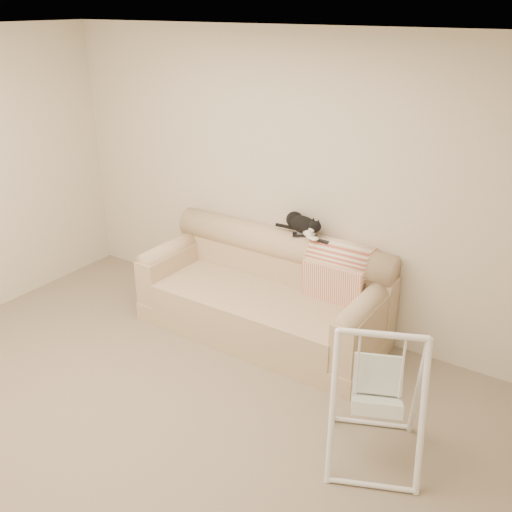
{
  "coord_description": "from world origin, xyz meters",
  "views": [
    {
      "loc": [
        2.37,
        -2.21,
        2.77
      ],
      "look_at": [
        0.07,
        1.27,
        0.9
      ],
      "focal_mm": 40.0,
      "sensor_mm": 36.0,
      "label": 1
    }
  ],
  "objects": [
    {
      "name": "ground_plane",
      "position": [
        0.0,
        0.0,
        0.0
      ],
      "size": [
        5.0,
        5.0,
        0.0
      ],
      "primitive_type": "plane",
      "color": "#7D6E5B",
      "rests_on": "ground"
    },
    {
      "name": "room_shell",
      "position": [
        0.0,
        0.0,
        1.53
      ],
      "size": [
        5.04,
        4.04,
        2.6
      ],
      "color": "beige",
      "rests_on": "ground"
    },
    {
      "name": "sofa",
      "position": [
        -0.05,
        1.62,
        0.35
      ],
      "size": [
        2.2,
        0.93,
        0.9
      ],
      "color": "tan",
      "rests_on": "ground"
    },
    {
      "name": "remote_a",
      "position": [
        0.18,
        1.85,
        0.91
      ],
      "size": [
        0.18,
        0.13,
        0.03
      ],
      "color": "black",
      "rests_on": "sofa"
    },
    {
      "name": "remote_b",
      "position": [
        0.36,
        1.82,
        0.91
      ],
      "size": [
        0.17,
        0.06,
        0.02
      ],
      "color": "black",
      "rests_on": "sofa"
    },
    {
      "name": "tuxedo_cat",
      "position": [
        0.16,
        1.88,
        0.99
      ],
      "size": [
        0.5,
        0.3,
        0.2
      ],
      "color": "black",
      "rests_on": "sofa"
    },
    {
      "name": "throw_blanket",
      "position": [
        0.56,
        1.84,
        0.72
      ],
      "size": [
        0.54,
        0.38,
        0.58
      ],
      "color": "#C2563E",
      "rests_on": "sofa"
    },
    {
      "name": "baby_swing",
      "position": [
        1.39,
        0.67,
        0.48
      ],
      "size": [
        0.78,
        0.8,
        0.96
      ],
      "color": "white",
      "rests_on": "ground"
    }
  ]
}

